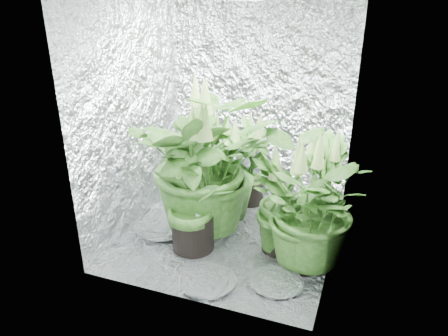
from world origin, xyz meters
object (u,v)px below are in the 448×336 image
circulation_fan (314,206)px  plant_b (251,164)px  plant_a (206,160)px  plant_d (227,172)px  plant_f (192,185)px  plant_g (281,204)px  plant_c (319,189)px  plant_e (308,208)px

circulation_fan → plant_b: bearing=174.3°
plant_a → plant_d: bearing=69.3°
plant_f → circulation_fan: (0.80, 0.67, -0.38)m
plant_b → plant_g: 0.78m
plant_c → circulation_fan: bearing=107.3°
plant_a → circulation_fan: bearing=26.2°
plant_d → plant_g: 0.62m
plant_b → plant_c: size_ratio=0.95×
plant_d → plant_b: bearing=72.1°
plant_a → plant_b: plant_a is taller
plant_b → plant_f: bearing=-102.9°
plant_c → plant_f: (-0.85, -0.52, 0.13)m
plant_c → circulation_fan: plant_c is taller
plant_e → plant_f: plant_f is taller
plant_e → circulation_fan: bearing=93.4°
plant_a → plant_c: bearing=16.0°
plant_b → plant_g: plant_g is taller
plant_b → plant_c: bearing=-26.7°
plant_c → plant_d: plant_d is taller
plant_f → plant_d: bearing=80.5°
plant_d → plant_e: 0.88m
plant_a → plant_f: bearing=-89.4°
plant_e → plant_c: bearing=88.7°
plant_c → plant_d: size_ratio=0.96×
plant_d → plant_a: bearing=-110.7°
plant_a → plant_e: size_ratio=1.36×
plant_a → plant_d: (0.09, 0.24, -0.19)m
plant_a → plant_b: 0.65m
plant_c → plant_d: (-0.76, -0.01, 0.03)m
plant_d → plant_f: bearing=-99.5°
plant_b → plant_e: (0.64, -0.79, 0.09)m
plant_a → plant_g: 0.67m
plant_d → plant_f: plant_f is taller
plant_d → plant_f: (-0.09, -0.51, 0.10)m
plant_b → plant_f: 0.89m
plant_c → plant_g: bearing=-124.9°
plant_d → plant_g: size_ratio=1.08×
plant_f → plant_g: size_ratio=1.36×
plant_d → circulation_fan: 0.78m
plant_a → plant_c: size_ratio=1.52×
plant_c → circulation_fan: 0.29m
plant_a → circulation_fan: (0.80, 0.39, -0.46)m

